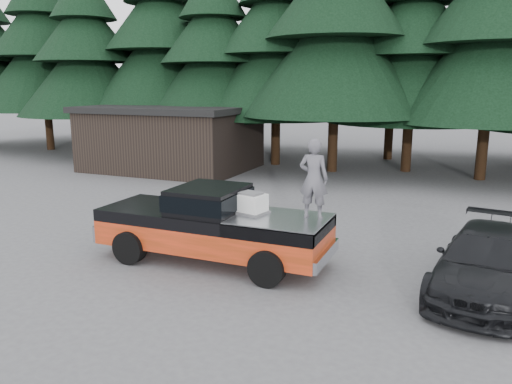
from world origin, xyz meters
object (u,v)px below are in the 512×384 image
at_px(pickup_truck, 213,236).
at_px(air_compressor, 251,204).
at_px(parked_car, 487,262).
at_px(man_on_bed, 314,179).
at_px(utility_building, 172,137).

relative_size(pickup_truck, air_compressor, 8.97).
bearing_deg(parked_car, man_on_bed, -167.38).
relative_size(pickup_truck, man_on_bed, 3.19).
bearing_deg(pickup_truck, air_compressor, 5.98).
bearing_deg(air_compressor, parked_car, 18.76).
relative_size(man_on_bed, parked_car, 0.40).
bearing_deg(parked_car, pickup_truck, -166.05).
relative_size(pickup_truck, utility_building, 0.71).
relative_size(air_compressor, parked_car, 0.14).
relative_size(pickup_truck, parked_car, 1.27).
height_order(pickup_truck, parked_car, parked_car).
bearing_deg(man_on_bed, pickup_truck, 4.69).
bearing_deg(pickup_truck, parked_car, 5.12).
xyz_separation_m(pickup_truck, man_on_bed, (2.50, 0.31, 1.60)).
xyz_separation_m(air_compressor, utility_building, (-9.59, 11.64, 0.11)).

